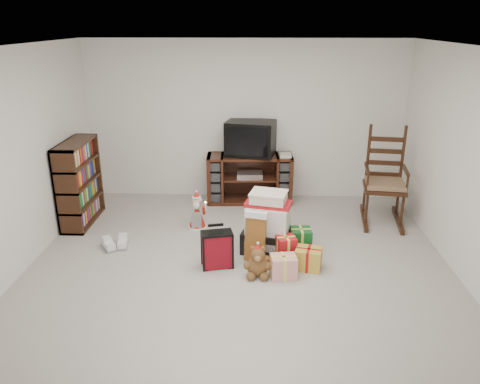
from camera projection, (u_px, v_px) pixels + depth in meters
The scene contains 13 objects.
room at pixel (239, 168), 5.04m from camera, with size 5.01×5.01×2.51m.
tv_stand at pixel (250, 178), 7.43m from camera, with size 1.35×0.53×0.76m.
bookshelf at pixel (79, 184), 6.60m from camera, with size 0.32×0.97×1.19m.
rocking_chair at pixel (383, 188), 6.71m from camera, with size 0.69×1.01×1.42m.
gift_pile at pixel (268, 226), 5.83m from camera, with size 0.70×0.57×0.77m.
red_suitcase at pixel (217, 250), 5.47m from camera, with size 0.37×0.25×0.52m.
stocking at pixel (255, 238), 5.52m from camera, with size 0.31×0.13×0.66m, color #0D7D23, non-canonical shape.
teddy_bear at pixel (258, 263), 5.29m from camera, with size 0.25×0.22×0.37m.
santa_figurine at pixel (267, 219), 6.22m from camera, with size 0.33×0.31×0.68m.
mrs_claus_figurine at pixel (197, 214), 6.50m from camera, with size 0.27×0.25×0.55m.
sneaker_pair at pixel (116, 244), 5.99m from camera, with size 0.39×0.30×0.10m.
gift_cluster at pixel (294, 254), 5.55m from camera, with size 0.57×0.87×0.26m.
crt_television at pixel (251, 138), 7.24m from camera, with size 0.82×0.66×0.53m.
Camera 1 is at (0.19, -4.81, 2.75)m, focal length 35.00 mm.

